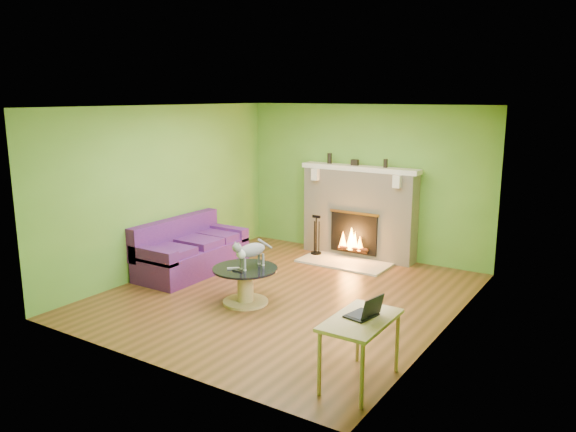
{
  "coord_description": "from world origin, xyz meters",
  "views": [
    {
      "loc": [
        4.08,
        -6.26,
        2.74
      ],
      "look_at": [
        -0.21,
        0.4,
        1.04
      ],
      "focal_mm": 35.0,
      "sensor_mm": 36.0,
      "label": 1
    }
  ],
  "objects_px": {
    "sofa": "(190,252)",
    "coffee_table": "(245,283)",
    "cat": "(252,253)",
    "desk": "(361,326)"
  },
  "relations": [
    {
      "from": "desk",
      "to": "sofa",
      "type": "bearing_deg",
      "value": 155.17
    },
    {
      "from": "coffee_table",
      "to": "cat",
      "type": "xyz_separation_m",
      "value": [
        0.08,
        0.05,
        0.41
      ]
    },
    {
      "from": "sofa",
      "to": "desk",
      "type": "distance_m",
      "value": 4.21
    },
    {
      "from": "sofa",
      "to": "coffee_table",
      "type": "bearing_deg",
      "value": -22.05
    },
    {
      "from": "coffee_table",
      "to": "cat",
      "type": "bearing_deg",
      "value": 32.01
    },
    {
      "from": "coffee_table",
      "to": "desk",
      "type": "height_order",
      "value": "desk"
    },
    {
      "from": "sofa",
      "to": "cat",
      "type": "relative_size",
      "value": 2.89
    },
    {
      "from": "coffee_table",
      "to": "cat",
      "type": "height_order",
      "value": "cat"
    },
    {
      "from": "sofa",
      "to": "cat",
      "type": "height_order",
      "value": "cat"
    },
    {
      "from": "sofa",
      "to": "cat",
      "type": "distance_m",
      "value": 1.8
    }
  ]
}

